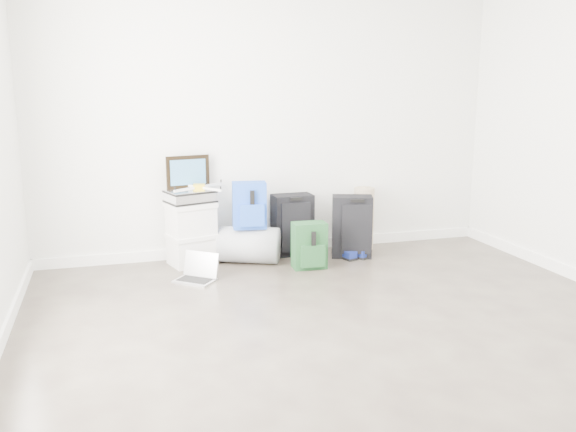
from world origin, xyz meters
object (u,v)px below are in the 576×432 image
object	(u,v)px
large_suitcase	(292,225)
carry_on	(352,227)
boxes_stack	(191,233)
briefcase	(190,196)
duffel_bag	(249,245)
laptop	(197,274)

from	to	relation	value
large_suitcase	carry_on	bearing A→B (deg)	-26.41
boxes_stack	briefcase	bearing A→B (deg)	164.35
carry_on	boxes_stack	bearing A→B (deg)	-167.43
duffel_bag	carry_on	bearing A→B (deg)	19.42
large_suitcase	laptop	world-z (taller)	large_suitcase
boxes_stack	large_suitcase	distance (m)	0.99
briefcase	carry_on	xyz separation A→B (m)	(1.52, -0.19, -0.34)
duffel_bag	laptop	bearing A→B (deg)	-120.23
boxes_stack	large_suitcase	bearing A→B (deg)	-12.58
laptop	boxes_stack	bearing A→B (deg)	126.74
briefcase	boxes_stack	bearing A→B (deg)	-17.28
duffel_bag	laptop	xyz separation A→B (m)	(-0.55, -0.39, -0.11)
laptop	briefcase	bearing A→B (deg)	126.74
carry_on	laptop	world-z (taller)	carry_on
carry_on	briefcase	bearing A→B (deg)	-167.43
boxes_stack	carry_on	size ratio (longest dim) A/B	0.98
boxes_stack	duffel_bag	size ratio (longest dim) A/B	1.06
large_suitcase	laptop	xyz separation A→B (m)	(-1.01, -0.54, -0.24)
duffel_bag	carry_on	distance (m)	1.01
duffel_bag	boxes_stack	bearing A→B (deg)	-166.33
large_suitcase	laptop	size ratio (longest dim) A/B	1.50
boxes_stack	carry_on	world-z (taller)	carry_on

